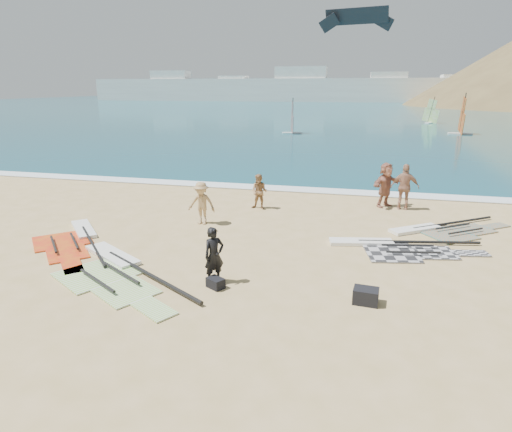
% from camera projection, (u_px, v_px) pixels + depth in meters
% --- Properties ---
extents(ground, '(300.00, 300.00, 0.00)m').
position_uv_depth(ground, '(276.00, 303.00, 10.72)').
color(ground, tan).
rests_on(ground, ground).
extents(sea, '(300.00, 240.00, 0.06)m').
position_uv_depth(sea, '(356.00, 104.00, 133.56)').
color(sea, navy).
rests_on(sea, ground).
extents(surf_line, '(300.00, 1.20, 0.04)m').
position_uv_depth(surf_line, '(321.00, 191.00, 22.17)').
color(surf_line, white).
rests_on(surf_line, ground).
extents(far_town, '(160.00, 8.00, 12.00)m').
position_uv_depth(far_town, '(313.00, 89.00, 152.52)').
color(far_town, white).
rests_on(far_town, ground).
extents(rig_grey, '(5.17, 2.48, 0.20)m').
position_uv_depth(rig_grey, '(394.00, 247.00, 14.30)').
color(rig_grey, '#252528').
rests_on(rig_grey, ground).
extents(rig_green, '(5.15, 4.29, 0.20)m').
position_uv_depth(rig_green, '(116.00, 271.00, 12.49)').
color(rig_green, '#88D037').
rests_on(rig_green, ground).
extents(rig_orange, '(4.66, 3.61, 0.19)m').
position_uv_depth(rig_orange, '(443.00, 230.00, 16.04)').
color(rig_orange, orange).
rests_on(rig_orange, ground).
extents(rig_red, '(4.15, 4.74, 0.20)m').
position_uv_depth(rig_red, '(75.00, 240.00, 15.02)').
color(rig_red, red).
rests_on(rig_red, ground).
extents(gear_bag_near, '(0.65, 0.50, 0.39)m').
position_uv_depth(gear_bag_near, '(366.00, 296.00, 10.67)').
color(gear_bag_near, black).
rests_on(gear_bag_near, ground).
extents(gear_bag_far, '(0.56, 0.51, 0.28)m').
position_uv_depth(gear_bag_far, '(216.00, 283.00, 11.51)').
color(gear_bag_far, black).
rests_on(gear_bag_far, ground).
extents(person_wetsuit, '(0.68, 0.68, 1.60)m').
position_uv_depth(person_wetsuit, '(214.00, 256.00, 11.61)').
color(person_wetsuit, black).
rests_on(person_wetsuit, ground).
extents(beachgoer_left, '(0.83, 0.69, 1.55)m').
position_uv_depth(beachgoer_left, '(259.00, 192.00, 18.79)').
color(beachgoer_left, '#9A6F46').
rests_on(beachgoer_left, ground).
extents(beachgoer_mid, '(1.11, 0.66, 1.69)m').
position_uv_depth(beachgoer_mid, '(202.00, 203.00, 16.67)').
color(beachgoer_mid, tan).
rests_on(beachgoer_mid, ground).
extents(beachgoer_back, '(1.21, 0.57, 2.02)m').
position_uv_depth(beachgoer_back, '(405.00, 187.00, 18.63)').
color(beachgoer_back, '#AA765B').
rests_on(beachgoer_back, ground).
extents(beachgoer_right, '(1.71, 1.76, 2.01)m').
position_uv_depth(beachgoer_right, '(386.00, 185.00, 19.10)').
color(beachgoer_right, '#A1644E').
rests_on(beachgoer_right, ground).
extents(windsurfer_left, '(2.30, 2.64, 4.04)m').
position_uv_depth(windsurfer_left, '(292.00, 123.00, 49.03)').
color(windsurfer_left, white).
rests_on(windsurfer_left, ground).
extents(windsurfer_centre, '(2.54, 3.10, 4.62)m').
position_uv_depth(windsurfer_centre, '(462.00, 123.00, 48.13)').
color(windsurfer_centre, white).
rests_on(windsurfer_centre, ground).
extents(windsurfer_right, '(2.22, 2.12, 3.87)m').
position_uv_depth(windsurfer_right, '(431.00, 115.00, 62.88)').
color(windsurfer_right, white).
rests_on(windsurfer_right, ground).
extents(kitesurf_kite, '(9.16, 2.46, 2.83)m').
position_uv_depth(kitesurf_kite, '(356.00, 18.00, 53.22)').
color(kitesurf_kite, black).
rests_on(kitesurf_kite, ground).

